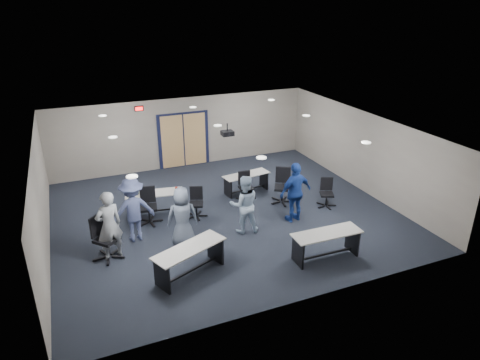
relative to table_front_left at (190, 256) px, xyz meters
name	(u,v)px	position (x,y,z in m)	size (l,w,h in m)	color
floor	(225,214)	(1.88, 2.63, -0.51)	(10.00, 10.00, 0.00)	black
back_wall	(183,133)	(1.88, 7.13, 0.84)	(10.00, 0.04, 2.70)	gray
front_wall	(302,248)	(1.88, -1.87, 0.84)	(10.00, 0.04, 2.70)	gray
left_wall	(41,201)	(-3.12, 2.63, 0.84)	(0.04, 9.00, 2.70)	gray
right_wall	(363,152)	(6.88, 2.63, 0.84)	(0.04, 9.00, 2.70)	gray
ceiling	(224,129)	(1.88, 2.63, 2.19)	(10.00, 9.00, 0.04)	silver
double_door	(184,140)	(1.88, 7.09, 0.54)	(2.00, 0.07, 2.20)	#111533
exit_sign	(139,109)	(0.28, 7.07, 1.94)	(0.32, 0.07, 0.18)	black
ceiling_projector	(227,133)	(2.18, 3.13, 1.90)	(0.35, 0.32, 0.37)	black
ceiling_can_lights	(221,128)	(1.88, 2.88, 2.16)	(6.24, 5.74, 0.02)	white
table_front_left	(190,256)	(0.00, 0.00, 0.00)	(1.92, 1.28, 0.74)	#ACA8A2
table_front_right	(326,241)	(3.37, -0.63, -0.01)	(1.80, 0.64, 0.73)	#ACA8A2
table_back_left	(155,199)	(-0.08, 3.47, -0.02)	(1.79, 0.85, 0.96)	#ACA8A2
table_back_right	(246,180)	(3.13, 3.86, -0.06)	(1.67, 0.76, 0.65)	#ACA8A2
chair_back_a	(149,206)	(-0.37, 2.94, 0.03)	(0.68, 0.68, 1.08)	black
chair_back_b	(196,203)	(1.01, 2.77, -0.04)	(0.58, 0.58, 0.93)	black
chair_back_c	(246,187)	(2.85, 3.23, -0.02)	(0.61, 0.61, 0.97)	black
chair_back_d	(282,186)	(3.87, 2.66, 0.06)	(0.72, 0.72, 1.14)	black
chair_loose_left	(107,238)	(-1.72, 1.49, 0.08)	(0.74, 0.74, 1.17)	black
chair_loose_right	(327,193)	(5.03, 1.86, -0.05)	(0.58, 0.58, 0.92)	black
person_gray	(109,225)	(-1.62, 1.49, 0.41)	(0.67, 0.44, 1.83)	gray
person_plaid	(182,217)	(0.22, 1.38, 0.32)	(0.81, 0.53, 1.66)	#4F5A6D
person_lightblue	(244,204)	(2.00, 1.41, 0.34)	(0.82, 0.64, 1.69)	#A7C1DD
person_navy	(295,192)	(3.64, 1.46, 0.40)	(1.06, 0.44, 1.82)	navy
person_back	(133,210)	(-0.92, 2.17, 0.39)	(1.16, 0.67, 1.80)	#434D7A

